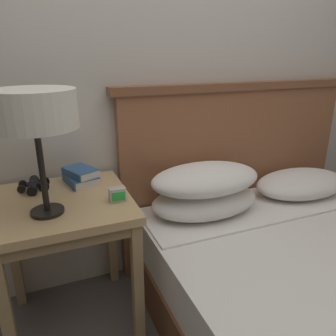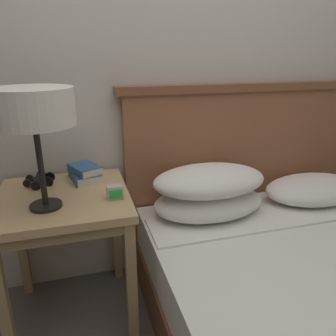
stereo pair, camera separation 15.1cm
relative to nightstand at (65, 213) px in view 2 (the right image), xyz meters
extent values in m
cube|color=beige|center=(0.61, 0.35, 0.71)|extent=(8.00, 0.06, 2.60)
cube|color=tan|center=(0.00, 0.00, 0.07)|extent=(0.58, 0.58, 0.04)
cube|color=#917650|center=(0.00, 0.00, 0.03)|extent=(0.55, 0.55, 0.05)
cube|color=#A4865B|center=(-0.25, -0.26, -0.27)|extent=(0.04, 0.04, 0.64)
cube|color=#A4865B|center=(0.26, -0.26, -0.27)|extent=(0.04, 0.04, 0.64)
cube|color=#A4865B|center=(-0.25, 0.25, -0.27)|extent=(0.04, 0.04, 0.64)
cube|color=#A4865B|center=(0.26, 0.25, -0.27)|extent=(0.04, 0.04, 0.64)
cube|color=white|center=(1.06, -0.07, -0.13)|extent=(1.35, 0.28, 0.01)
cube|color=brown|center=(1.06, 0.28, -0.05)|extent=(1.48, 0.06, 1.08)
cube|color=brown|center=(1.06, 0.28, 0.51)|extent=(1.55, 0.10, 0.04)
ellipsoid|color=white|center=(0.73, 0.04, -0.06)|extent=(0.60, 0.36, 0.15)
ellipsoid|color=white|center=(1.39, 0.04, -0.06)|extent=(0.60, 0.36, 0.15)
ellipsoid|color=white|center=(0.73, 0.04, 0.07)|extent=(0.60, 0.36, 0.15)
cylinder|color=black|center=(-0.06, -0.11, 0.10)|extent=(0.13, 0.13, 0.01)
cylinder|color=black|center=(-0.06, -0.11, 0.27)|extent=(0.02, 0.02, 0.33)
cylinder|color=silver|center=(-0.06, -0.11, 0.51)|extent=(0.31, 0.31, 0.14)
cube|color=silver|center=(0.11, 0.17, 0.11)|extent=(0.16, 0.21, 0.04)
cube|color=#2D568E|center=(0.11, 0.17, 0.13)|extent=(0.16, 0.21, 0.00)
cube|color=#2D568E|center=(0.05, 0.16, 0.11)|extent=(0.04, 0.18, 0.04)
cube|color=silver|center=(0.11, 0.16, 0.15)|extent=(0.17, 0.19, 0.03)
cube|color=#2D568E|center=(0.11, 0.16, 0.17)|extent=(0.17, 0.19, 0.00)
cube|color=#2D568E|center=(0.06, 0.14, 0.15)|extent=(0.07, 0.15, 0.04)
cylinder|color=black|center=(-0.12, 0.13, 0.11)|extent=(0.05, 0.10, 0.04)
cylinder|color=black|center=(-0.07, 0.13, 0.11)|extent=(0.05, 0.01, 0.05)
cylinder|color=black|center=(-0.16, 0.14, 0.11)|extent=(0.04, 0.01, 0.04)
cylinder|color=black|center=(-0.11, 0.20, 0.11)|extent=(0.05, 0.10, 0.04)
cylinder|color=black|center=(-0.06, 0.19, 0.11)|extent=(0.05, 0.01, 0.05)
cylinder|color=black|center=(-0.16, 0.20, 0.11)|extent=(0.04, 0.01, 0.04)
cube|color=black|center=(-0.11, 0.16, 0.12)|extent=(0.06, 0.04, 0.01)
cylinder|color=black|center=(-0.11, 0.16, 0.12)|extent=(0.02, 0.01, 0.02)
cube|color=#B7B2A8|center=(0.22, -0.10, 0.12)|extent=(0.07, 0.04, 0.06)
cube|color=green|center=(0.22, -0.12, 0.12)|extent=(0.06, 0.00, 0.04)
camera|label=1|loc=(-0.06, -1.37, 0.70)|focal=35.00mm
camera|label=2|loc=(0.09, -1.42, 0.70)|focal=35.00mm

